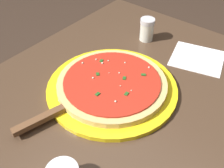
{
  "coord_description": "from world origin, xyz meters",
  "views": [
    {
      "loc": [
        -0.38,
        -0.31,
        1.24
      ],
      "look_at": [
        0.04,
        0.02,
        0.76
      ],
      "focal_mm": 44.06,
      "sensor_mm": 36.0,
      "label": 1
    }
  ],
  "objects": [
    {
      "name": "napkin_folded_right",
      "position": [
        0.31,
        -0.09,
        0.75
      ],
      "size": [
        0.17,
        0.18,
        0.0
      ],
      "primitive_type": "cube",
      "rotation": [
        0.0,
        0.0,
        0.26
      ],
      "color": "white",
      "rests_on": "restaurant_table"
    },
    {
      "name": "parmesan_shaker",
      "position": [
        0.3,
        0.09,
        0.78
      ],
      "size": [
        0.05,
        0.05,
        0.07
      ],
      "color": "silver",
      "rests_on": "restaurant_table"
    },
    {
      "name": "serving_plate",
      "position": [
        0.04,
        0.02,
        0.75
      ],
      "size": [
        0.34,
        0.34,
        0.01
      ],
      "primitive_type": "cylinder",
      "color": "yellow",
      "rests_on": "restaurant_table"
    },
    {
      "name": "restaurant_table",
      "position": [
        0.0,
        0.0,
        0.59
      ],
      "size": [
        0.98,
        0.69,
        0.74
      ],
      "color": "black",
      "rests_on": "ground_plane"
    },
    {
      "name": "pizza_server",
      "position": [
        -0.12,
        0.06,
        0.76
      ],
      "size": [
        0.22,
        0.1,
        0.01
      ],
      "color": "silver",
      "rests_on": "serving_plate"
    },
    {
      "name": "pizza",
      "position": [
        0.04,
        0.02,
        0.77
      ],
      "size": [
        0.28,
        0.28,
        0.02
      ],
      "color": "#DBB26B",
      "rests_on": "serving_plate"
    }
  ]
}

